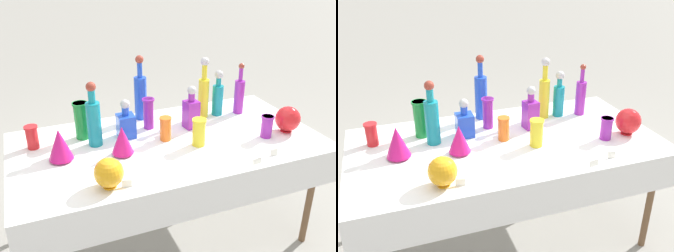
% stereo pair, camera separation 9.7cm
% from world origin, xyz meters
% --- Properties ---
extents(ground_plane, '(40.00, 40.00, 0.00)m').
position_xyz_m(ground_plane, '(0.00, 0.00, 0.00)').
color(ground_plane, gray).
extents(display_table, '(1.90, 0.98, 0.76)m').
position_xyz_m(display_table, '(0.00, -0.03, 0.71)').
color(display_table, white).
rests_on(display_table, ground).
extents(tall_bottle_0, '(0.07, 0.07, 0.37)m').
position_xyz_m(tall_bottle_0, '(0.64, 0.23, 0.90)').
color(tall_bottle_0, purple).
rests_on(tall_bottle_0, display_table).
extents(tall_bottle_1, '(0.08, 0.08, 0.40)m').
position_xyz_m(tall_bottle_1, '(-0.43, 0.11, 0.93)').
color(tall_bottle_1, teal).
rests_on(tall_bottle_1, display_table).
extents(tall_bottle_2, '(0.07, 0.07, 0.43)m').
position_xyz_m(tall_bottle_2, '(0.37, 0.26, 0.94)').
color(tall_bottle_2, yellow).
rests_on(tall_bottle_2, display_table).
extents(tall_bottle_3, '(0.09, 0.09, 0.45)m').
position_xyz_m(tall_bottle_3, '(-0.05, 0.39, 0.94)').
color(tall_bottle_3, blue).
rests_on(tall_bottle_3, display_table).
extents(tall_bottle_4, '(0.08, 0.08, 0.33)m').
position_xyz_m(tall_bottle_4, '(0.48, 0.25, 0.90)').
color(tall_bottle_4, teal).
rests_on(tall_bottle_4, display_table).
extents(square_decanter_0, '(0.10, 0.10, 0.29)m').
position_xyz_m(square_decanter_0, '(0.21, 0.12, 0.88)').
color(square_decanter_0, purple).
rests_on(square_decanter_0, display_table).
extents(square_decanter_1, '(0.11, 0.11, 0.25)m').
position_xyz_m(square_decanter_1, '(-0.22, 0.15, 0.86)').
color(square_decanter_1, blue).
rests_on(square_decanter_1, display_table).
extents(slender_vase_0, '(0.08, 0.08, 0.21)m').
position_xyz_m(slender_vase_0, '(-0.05, 0.22, 0.87)').
color(slender_vase_0, purple).
rests_on(slender_vase_0, display_table).
extents(slender_vase_1, '(0.08, 0.08, 0.15)m').
position_xyz_m(slender_vase_1, '(-0.01, 0.02, 0.84)').
color(slender_vase_1, orange).
rests_on(slender_vase_1, display_table).
extents(slender_vase_2, '(0.08, 0.08, 0.14)m').
position_xyz_m(slender_vase_2, '(0.60, -0.18, 0.84)').
color(slender_vase_2, purple).
rests_on(slender_vase_2, display_table).
extents(slender_vase_3, '(0.08, 0.08, 0.14)m').
position_xyz_m(slender_vase_3, '(-0.78, 0.21, 0.84)').
color(slender_vase_3, red).
rests_on(slender_vase_3, display_table).
extents(slender_vase_4, '(0.09, 0.09, 0.17)m').
position_xyz_m(slender_vase_4, '(0.15, -0.12, 0.85)').
color(slender_vase_4, yellow).
rests_on(slender_vase_4, display_table).
extents(slender_vase_5, '(0.10, 0.10, 0.24)m').
position_xyz_m(slender_vase_5, '(-0.48, 0.24, 0.89)').
color(slender_vase_5, '#198C38').
rests_on(slender_vase_5, display_table).
extents(fluted_vase_0, '(0.14, 0.14, 0.19)m').
position_xyz_m(fluted_vase_0, '(-0.65, -0.00, 0.86)').
color(fluted_vase_0, '#C61972').
rests_on(fluted_vase_0, display_table).
extents(fluted_vase_1, '(0.13, 0.13, 0.17)m').
position_xyz_m(fluted_vase_1, '(-0.31, -0.06, 0.85)').
color(fluted_vase_1, '#C61972').
rests_on(fluted_vase_1, display_table).
extents(round_bowl_0, '(0.16, 0.16, 0.17)m').
position_xyz_m(round_bowl_0, '(0.77, -0.16, 0.85)').
color(round_bowl_0, red).
rests_on(round_bowl_0, display_table).
extents(round_bowl_1, '(0.15, 0.15, 0.16)m').
position_xyz_m(round_bowl_1, '(-0.46, -0.36, 0.84)').
color(round_bowl_1, orange).
rests_on(round_bowl_1, display_table).
extents(price_tag_left, '(0.06, 0.02, 0.03)m').
position_xyz_m(price_tag_left, '(0.36, -0.44, 0.78)').
color(price_tag_left, white).
rests_on(price_tag_left, display_table).
extents(price_tag_center, '(0.05, 0.02, 0.04)m').
position_xyz_m(price_tag_center, '(0.50, -0.40, 0.78)').
color(price_tag_center, white).
rests_on(price_tag_center, display_table).
extents(price_tag_right, '(0.05, 0.02, 0.04)m').
position_xyz_m(price_tag_right, '(-0.38, -0.39, 0.78)').
color(price_tag_right, white).
rests_on(price_tag_right, display_table).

